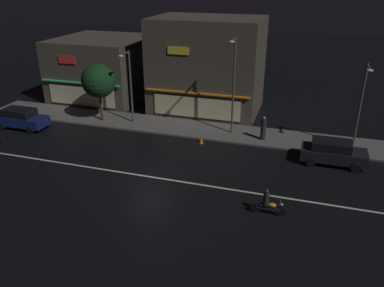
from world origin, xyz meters
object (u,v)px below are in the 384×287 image
at_px(streetlamp_west, 129,81).
at_px(streetlamp_east, 362,100).
at_px(parked_car_trailing, 21,118).
at_px(pedestrian_on_sidewalk, 263,129).
at_px(traffic_cone, 201,140).
at_px(streetlamp_mid, 233,79).
at_px(parked_car_near_kerb, 333,152).
at_px(motorcycle_following, 268,204).

xyz_separation_m(streetlamp_west, streetlamp_east, (17.92, 0.07, 0.06)).
xyz_separation_m(streetlamp_east, parked_car_trailing, (-26.35, -3.63, -3.01)).
height_order(streetlamp_east, pedestrian_on_sidewalk, streetlamp_east).
xyz_separation_m(pedestrian_on_sidewalk, traffic_cone, (-4.45, -1.85, -0.73)).
bearing_deg(parked_car_trailing, streetlamp_east, -172.15).
bearing_deg(streetlamp_east, streetlamp_mid, 179.31).
bearing_deg(streetlamp_mid, parked_car_near_kerb, -21.01).
bearing_deg(streetlamp_east, parked_car_trailing, -172.15).
distance_m(streetlamp_west, motorcycle_following, 16.75).
distance_m(streetlamp_west, streetlamp_mid, 8.73).
distance_m(streetlamp_east, traffic_cone, 11.84).
xyz_separation_m(pedestrian_on_sidewalk, parked_car_near_kerb, (5.05, -2.48, -0.14)).
bearing_deg(streetlamp_west, traffic_cone, -17.26).
relative_size(streetlamp_mid, motorcycle_following, 4.01).
relative_size(streetlamp_east, motorcycle_following, 3.28).
xyz_separation_m(streetlamp_east, motorcycle_following, (-5.01, -10.26, -3.25)).
distance_m(pedestrian_on_sidewalk, traffic_cone, 4.87).
bearing_deg(motorcycle_following, streetlamp_west, -37.85).
xyz_separation_m(streetlamp_west, parked_car_trailing, (-8.43, -3.57, -2.95)).
relative_size(streetlamp_west, motorcycle_following, 3.23).
distance_m(streetlamp_east, motorcycle_following, 11.87).
distance_m(streetlamp_mid, pedestrian_on_sidewalk, 4.46).
height_order(streetlamp_mid, motorcycle_following, streetlamp_mid).
bearing_deg(parked_car_near_kerb, streetlamp_mid, -21.01).
relative_size(streetlamp_mid, parked_car_trailing, 1.77).
bearing_deg(streetlamp_west, pedestrian_on_sidewalk, -1.43).
relative_size(parked_car_trailing, motorcycle_following, 2.26).
bearing_deg(parked_car_near_kerb, streetlamp_east, -118.85).
xyz_separation_m(streetlamp_west, parked_car_near_kerb, (16.36, -2.76, -2.95)).
bearing_deg(motorcycle_following, pedestrian_on_sidewalk, -80.39).
bearing_deg(traffic_cone, streetlamp_mid, 51.49).
distance_m(parked_car_near_kerb, traffic_cone, 9.54).
xyz_separation_m(streetlamp_mid, pedestrian_on_sidewalk, (2.61, -0.46, -3.59)).
distance_m(streetlamp_mid, parked_car_near_kerb, 9.01).
bearing_deg(motorcycle_following, traffic_cone, -52.68).
distance_m(pedestrian_on_sidewalk, motorcycle_following, 10.04).
bearing_deg(streetlamp_mid, streetlamp_west, -178.83).
distance_m(streetlamp_east, pedestrian_on_sidewalk, 7.21).
height_order(parked_car_near_kerb, motorcycle_following, parked_car_near_kerb).
relative_size(streetlamp_east, traffic_cone, 11.34).
bearing_deg(parked_car_trailing, streetlamp_mid, -167.67).
bearing_deg(traffic_cone, motorcycle_following, -53.14).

